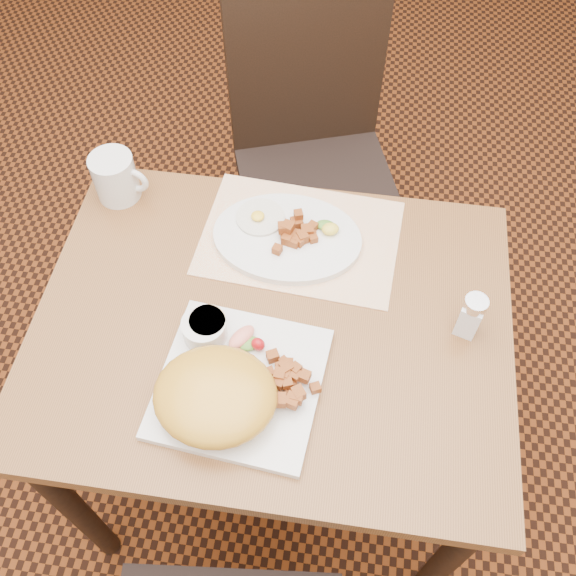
# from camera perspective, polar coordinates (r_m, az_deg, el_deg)

# --- Properties ---
(ground) EXTENTS (8.00, 8.00, 0.00)m
(ground) POSITION_cam_1_polar(r_m,az_deg,el_deg) (1.89, -0.95, -14.77)
(ground) COLOR black
(ground) RESTS_ON ground
(table) EXTENTS (0.90, 0.70, 0.75)m
(table) POSITION_cam_1_polar(r_m,az_deg,el_deg) (1.31, -1.34, -5.45)
(table) COLOR brown
(table) RESTS_ON ground
(chair_far) EXTENTS (0.54, 0.54, 0.97)m
(chair_far) POSITION_cam_1_polar(r_m,az_deg,el_deg) (1.82, 2.24, 12.46)
(chair_far) COLOR black
(chair_far) RESTS_ON ground
(placemat) EXTENTS (0.42, 0.31, 0.00)m
(placemat) POSITION_cam_1_polar(r_m,az_deg,el_deg) (1.33, 1.08, 4.50)
(placemat) COLOR white
(placemat) RESTS_ON table
(plate_square) EXTENTS (0.31, 0.31, 0.02)m
(plate_square) POSITION_cam_1_polar(r_m,az_deg,el_deg) (1.15, -4.27, -8.42)
(plate_square) COLOR silver
(plate_square) RESTS_ON table
(plate_oval) EXTENTS (0.31, 0.23, 0.02)m
(plate_oval) POSITION_cam_1_polar(r_m,az_deg,el_deg) (1.31, -0.08, 4.49)
(plate_oval) COLOR silver
(plate_oval) RESTS_ON placemat
(hollandaise_mound) EXTENTS (0.21, 0.19, 0.08)m
(hollandaise_mound) POSITION_cam_1_polar(r_m,az_deg,el_deg) (1.09, -6.56, -9.48)
(hollandaise_mound) COLOR gold
(hollandaise_mound) RESTS_ON plate_square
(ramekin) EXTENTS (0.08, 0.08, 0.04)m
(ramekin) POSITION_cam_1_polar(r_m,az_deg,el_deg) (1.17, -7.41, -3.58)
(ramekin) COLOR silver
(ramekin) RESTS_ON plate_square
(garnish_sq) EXTENTS (0.08, 0.07, 0.03)m
(garnish_sq) POSITION_cam_1_polar(r_m,az_deg,el_deg) (1.16, -3.66, -4.64)
(garnish_sq) COLOR #387223
(garnish_sq) RESTS_ON plate_square
(fried_egg) EXTENTS (0.10, 0.10, 0.02)m
(fried_egg) POSITION_cam_1_polar(r_m,az_deg,el_deg) (1.33, -2.52, 6.32)
(fried_egg) COLOR white
(fried_egg) RESTS_ON plate_oval
(garnish_ov) EXTENTS (0.05, 0.05, 0.02)m
(garnish_ov) POSITION_cam_1_polar(r_m,az_deg,el_deg) (1.31, 3.62, 5.39)
(garnish_ov) COLOR #387223
(garnish_ov) RESTS_ON plate_oval
(salt_shaker) EXTENTS (0.05, 0.05, 0.10)m
(salt_shaker) POSITION_cam_1_polar(r_m,az_deg,el_deg) (1.20, 15.94, -2.35)
(salt_shaker) COLOR white
(salt_shaker) RESTS_ON table
(coffee_mug) EXTENTS (0.12, 0.09, 0.10)m
(coffee_mug) POSITION_cam_1_polar(r_m,az_deg,el_deg) (1.41, -15.03, 9.49)
(coffee_mug) COLOR silver
(coffee_mug) RESTS_ON table
(home_fries_sq) EXTENTS (0.12, 0.11, 0.04)m
(home_fries_sq) POSITION_cam_1_polar(r_m,az_deg,el_deg) (1.11, -0.23, -8.15)
(home_fries_sq) COLOR #9C4B19
(home_fries_sq) RESTS_ON plate_square
(home_fries_ov) EXTENTS (0.09, 0.10, 0.04)m
(home_fries_ov) POSITION_cam_1_polar(r_m,az_deg,el_deg) (1.29, 0.62, 4.86)
(home_fries_ov) COLOR #9C4B19
(home_fries_ov) RESTS_ON plate_oval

